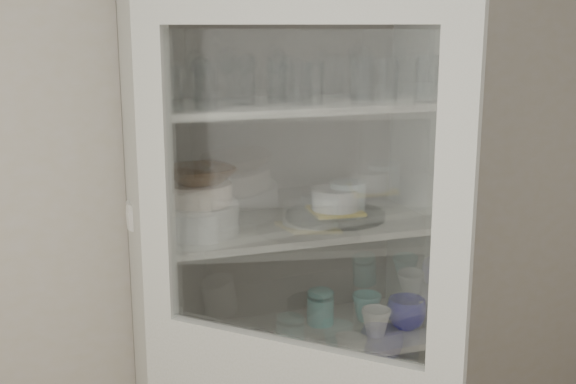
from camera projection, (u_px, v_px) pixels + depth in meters
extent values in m
cube|color=#BCB29C|center=(213.00, 200.00, 2.53)|extent=(3.60, 0.02, 2.60)
cube|color=#B6B8A8|center=(144.00, 300.00, 2.28)|extent=(0.03, 0.45, 2.10)
cube|color=#B6B8A8|center=(415.00, 267.00, 2.59)|extent=(0.03, 0.45, 2.10)
cube|color=slate|center=(269.00, 263.00, 2.63)|extent=(1.00, 0.03, 2.10)
cube|color=silver|center=(289.00, 339.00, 2.47)|extent=(0.94, 0.42, 0.02)
cube|color=silver|center=(289.00, 227.00, 2.38)|extent=(0.94, 0.42, 0.02)
cube|color=silver|center=(290.00, 105.00, 2.29)|extent=(0.94, 0.42, 0.02)
cube|color=#B6B8A8|center=(291.00, 2.00, 1.68)|extent=(0.67, 0.66, 0.10)
cube|color=#B6B8A8|center=(156.00, 176.00, 1.95)|extent=(0.09, 0.09, 0.80)
cube|color=#B6B8A8|center=(454.00, 208.00, 1.61)|extent=(0.09, 0.09, 0.80)
cube|color=silver|center=(291.00, 191.00, 1.78)|extent=(0.52, 0.52, 0.78)
cylinder|color=silver|center=(171.00, 89.00, 2.03)|extent=(0.07, 0.07, 0.13)
cylinder|color=silver|center=(206.00, 86.00, 2.06)|extent=(0.07, 0.07, 0.13)
cylinder|color=silver|center=(302.00, 84.00, 2.18)|extent=(0.08, 0.08, 0.13)
cylinder|color=silver|center=(313.00, 83.00, 2.19)|extent=(0.09, 0.09, 0.13)
cylinder|color=silver|center=(387.00, 81.00, 2.25)|extent=(0.08, 0.08, 0.14)
cylinder|color=silver|center=(364.00, 81.00, 2.21)|extent=(0.09, 0.09, 0.14)
cylinder|color=silver|center=(427.00, 78.00, 2.27)|extent=(0.08, 0.08, 0.15)
cylinder|color=silver|center=(158.00, 83.00, 2.16)|extent=(0.07, 0.07, 0.14)
cylinder|color=silver|center=(243.00, 80.00, 2.21)|extent=(0.08, 0.08, 0.15)
cylinder|color=silver|center=(277.00, 82.00, 2.27)|extent=(0.07, 0.07, 0.13)
cylinder|color=silver|center=(292.00, 79.00, 2.30)|extent=(0.08, 0.08, 0.14)
cylinder|color=silver|center=(362.00, 76.00, 2.37)|extent=(0.08, 0.08, 0.15)
cylinder|color=white|center=(200.00, 218.00, 2.25)|extent=(0.25, 0.25, 0.10)
cylinder|color=white|center=(159.00, 213.00, 2.34)|extent=(0.21, 0.21, 0.08)
cylinder|color=silver|center=(199.00, 193.00, 2.23)|extent=(0.26, 0.26, 0.06)
imported|color=#482C13|center=(199.00, 175.00, 2.22)|extent=(0.26, 0.26, 0.05)
cylinder|color=silver|center=(335.00, 215.00, 2.45)|extent=(0.42, 0.42, 0.02)
cube|color=gold|center=(335.00, 211.00, 2.44)|extent=(0.18, 0.18, 0.01)
cylinder|color=white|center=(336.00, 199.00, 2.43)|extent=(0.21, 0.21, 0.07)
cylinder|color=silver|center=(347.00, 199.00, 2.46)|extent=(0.12, 0.12, 0.12)
imported|color=#0E1490|center=(407.00, 313.00, 2.52)|extent=(0.17, 0.17, 0.11)
imported|color=teal|center=(367.00, 307.00, 2.59)|extent=(0.13, 0.13, 0.10)
imported|color=white|center=(376.00, 322.00, 2.47)|extent=(0.12, 0.12, 0.09)
cylinder|color=teal|center=(320.00, 311.00, 2.56)|extent=(0.10, 0.10, 0.10)
ellipsoid|color=teal|center=(321.00, 295.00, 2.55)|extent=(0.10, 0.10, 0.02)
cylinder|color=#AAAAAA|center=(258.00, 341.00, 2.38)|extent=(0.11, 0.11, 0.04)
cylinder|color=white|center=(167.00, 329.00, 2.36)|extent=(0.14, 0.14, 0.13)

